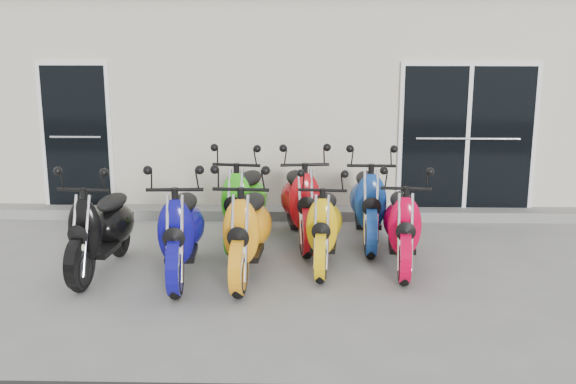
% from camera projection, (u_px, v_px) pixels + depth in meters
% --- Properties ---
extents(ground, '(80.00, 80.00, 0.00)m').
position_uv_depth(ground, '(287.00, 263.00, 8.86)').
color(ground, gray).
rests_on(ground, ground).
extents(building, '(14.00, 6.00, 3.20)m').
position_uv_depth(building, '(294.00, 90.00, 13.52)').
color(building, beige).
rests_on(building, ground).
extents(front_step, '(14.00, 0.40, 0.15)m').
position_uv_depth(front_step, '(290.00, 213.00, 10.80)').
color(front_step, gray).
rests_on(front_step, ground).
extents(door_left, '(1.07, 0.08, 2.22)m').
position_uv_depth(door_left, '(76.00, 132.00, 10.74)').
color(door_left, black).
rests_on(door_left, front_step).
extents(door_right, '(2.02, 0.08, 2.22)m').
position_uv_depth(door_right, '(467.00, 134.00, 10.60)').
color(door_right, black).
rests_on(door_right, front_step).
extents(scooter_front_black, '(0.87, 1.91, 1.37)m').
position_uv_depth(scooter_front_black, '(100.00, 217.00, 8.38)').
color(scooter_front_black, black).
rests_on(scooter_front_black, ground).
extents(scooter_front_blue, '(0.81, 1.96, 1.42)m').
position_uv_depth(scooter_front_blue, '(181.00, 218.00, 8.22)').
color(scooter_front_blue, '#0E0B7C').
rests_on(scooter_front_blue, ground).
extents(scooter_front_orange_a, '(0.82, 1.96, 1.42)m').
position_uv_depth(scooter_front_orange_a, '(247.00, 218.00, 8.24)').
color(scooter_front_orange_a, orange).
rests_on(scooter_front_orange_a, ground).
extents(scooter_front_orange_b, '(0.77, 1.78, 1.28)m').
position_uv_depth(scooter_front_orange_b, '(324.00, 215.00, 8.62)').
color(scooter_front_orange_b, '#E6B50C').
rests_on(scooter_front_orange_b, ground).
extents(scooter_front_red, '(0.78, 1.84, 1.33)m').
position_uv_depth(scooter_front_red, '(403.00, 214.00, 8.56)').
color(scooter_front_red, red).
rests_on(scooter_front_red, ground).
extents(scooter_back_green, '(0.92, 1.98, 1.41)m').
position_uv_depth(scooter_back_green, '(244.00, 191.00, 9.52)').
color(scooter_back_green, '#31C916').
rests_on(scooter_back_green, ground).
extents(scooter_back_red, '(0.93, 2.00, 1.42)m').
position_uv_depth(scooter_back_red, '(301.00, 191.00, 9.50)').
color(scooter_back_red, '#B70C15').
rests_on(scooter_back_red, ground).
extents(scooter_back_blue, '(0.74, 1.93, 1.41)m').
position_uv_depth(scooter_back_blue, '(368.00, 191.00, 9.48)').
color(scooter_back_blue, navy).
rests_on(scooter_back_blue, ground).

